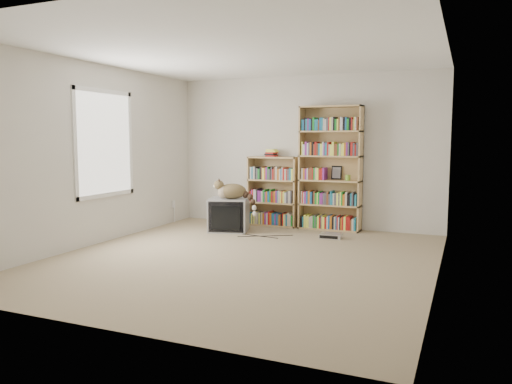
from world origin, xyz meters
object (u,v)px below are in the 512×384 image
at_px(dvd_player, 331,236).
at_px(crt_tv, 229,215).
at_px(bookcase_short, 274,194).
at_px(bookcase_tall, 331,172).
at_px(cat, 235,193).

bearing_deg(dvd_player, crt_tv, 178.04).
xyz_separation_m(bookcase_short, dvd_player, (1.18, -0.71, -0.50)).
distance_m(bookcase_tall, bookcase_short, 1.06).
bearing_deg(crt_tv, cat, -31.55).
height_order(crt_tv, dvd_player, crt_tv).
height_order(bookcase_tall, dvd_player, bookcase_tall).
bearing_deg(bookcase_short, dvd_player, -30.95).
height_order(crt_tv, cat, cat).
distance_m(cat, bookcase_short, 0.86).
bearing_deg(crt_tv, bookcase_tall, 11.08).
relative_size(cat, dvd_player, 2.38).
bearing_deg(bookcase_tall, crt_tv, -152.61).
distance_m(bookcase_short, dvd_player, 1.47).
relative_size(cat, bookcase_short, 0.64).
height_order(cat, dvd_player, cat).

